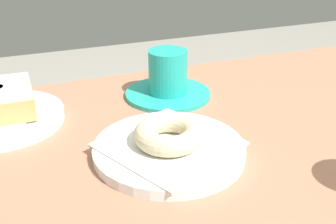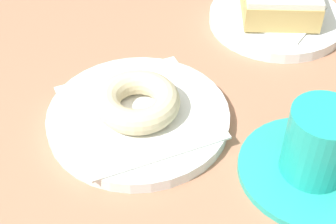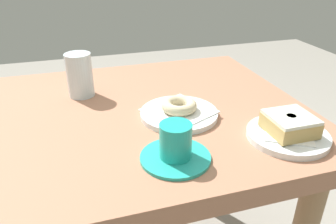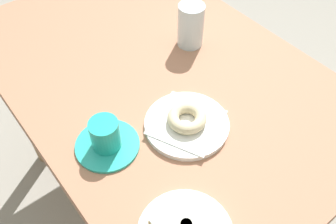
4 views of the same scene
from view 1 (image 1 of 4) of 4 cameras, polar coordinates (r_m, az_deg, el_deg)
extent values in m
cube|color=#A46E53|center=(0.65, 20.65, -6.72)|extent=(1.18, 0.79, 0.05)
cylinder|color=white|center=(0.58, 0.14, -5.18)|extent=(0.21, 0.21, 0.01)
cube|color=white|center=(0.57, 0.14, -4.44)|extent=(0.21, 0.21, 0.00)
torus|color=beige|center=(0.57, 0.14, -3.05)|extent=(0.10, 0.10, 0.03)
cylinder|color=white|center=(0.71, -21.89, -0.81)|extent=(0.20, 0.20, 0.02)
cube|color=white|center=(0.71, -22.01, -0.14)|extent=(0.15, 0.15, 0.00)
cylinder|color=teal|center=(0.76, -0.02, 2.52)|extent=(0.16, 0.16, 0.01)
cylinder|color=teal|center=(0.74, -0.02, 5.56)|extent=(0.07, 0.07, 0.08)
cylinder|color=black|center=(0.73, -0.03, 8.14)|extent=(0.06, 0.06, 0.00)
camera|label=2|loc=(0.80, 33.44, 30.23)|focal=54.39mm
camera|label=3|loc=(1.28, -1.53, 30.82)|focal=34.59mm
camera|label=4|loc=(0.97, -49.46, 44.42)|focal=38.99mm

